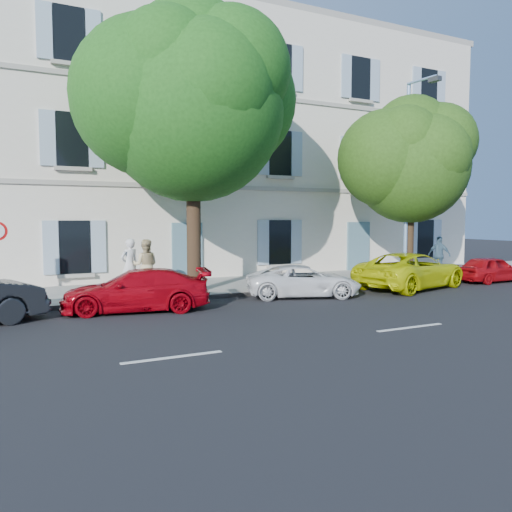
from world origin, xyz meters
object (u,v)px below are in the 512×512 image
car_red_hatchback (491,269)px  pedestrian_b (145,265)px  street_lamp (410,169)px  pedestrian_a (130,265)px  tree_right (411,166)px  tree_left (193,111)px  car_yellow_supercar (411,271)px  pedestrian_c (439,255)px  car_white_coupe (304,281)px  car_red_coupe (136,290)px

car_red_hatchback → pedestrian_b: bearing=78.4°
street_lamp → pedestrian_a: (-11.12, 1.63, -3.64)m
tree_right → pedestrian_a: 12.10m
tree_left → pedestrian_a: size_ratio=5.23×
tree_left → car_yellow_supercar: bearing=-13.1°
pedestrian_a → car_red_hatchback: bearing=147.0°
car_yellow_supercar → tree_right: 4.69m
street_lamp → car_red_hatchback: bearing=-23.2°
pedestrian_a → pedestrian_c: size_ratio=1.07×
car_yellow_supercar → tree_left: tree_left is taller
tree_left → pedestrian_b: bearing=148.2°
pedestrian_b → pedestrian_c: pedestrian_b is taller
tree_left → pedestrian_b: 5.52m
car_yellow_supercar → tree_right: bearing=-55.8°
car_white_coupe → pedestrian_c: 8.93m
car_red_coupe → tree_left: bearing=140.8°
car_red_coupe → pedestrian_c: 14.56m
pedestrian_b → car_red_coupe: bearing=92.3°
tree_right → street_lamp: street_lamp is taller
car_yellow_supercar → pedestrian_b: pedestrian_b is taller
car_yellow_supercar → street_lamp: street_lamp is taller
car_yellow_supercar → street_lamp: (1.11, 1.38, 4.02)m
street_lamp → pedestrian_c: 4.73m
car_white_coupe → pedestrian_c: bearing=-56.1°
car_red_hatchback → pedestrian_c: pedestrian_c is taller
car_red_hatchback → pedestrian_a: size_ratio=1.78×
car_red_coupe → pedestrian_a: size_ratio=2.30×
car_white_coupe → tree_right: tree_right is taller
car_white_coupe → pedestrian_a: size_ratio=2.14×
pedestrian_b → car_white_coupe: bearing=171.4°
tree_left → tree_right: size_ratio=1.30×
car_red_coupe → street_lamp: 12.36m
car_red_coupe → car_red_hatchback: size_ratio=1.29×
car_red_hatchback → tree_right: size_ratio=0.44×
car_red_coupe → pedestrian_c: size_ratio=2.46×
car_red_coupe → pedestrian_b: (0.95, 2.84, 0.44)m
pedestrian_b → street_lamp: bearing=-166.6°
car_red_coupe → car_red_hatchback: 14.86m
car_red_coupe → car_yellow_supercar: car_yellow_supercar is taller
car_white_coupe → tree_right: size_ratio=0.53×
street_lamp → pedestrian_c: size_ratio=4.70×
car_white_coupe → street_lamp: 7.29m
car_white_coupe → street_lamp: street_lamp is taller
car_red_coupe → car_yellow_supercar: size_ratio=0.85×
car_yellow_supercar → pedestrian_a: 10.45m
car_red_hatchback → pedestrian_b: pedestrian_b is taller
pedestrian_b → pedestrian_c: 13.40m
car_red_coupe → pedestrian_c: bearing=111.7°
pedestrian_a → street_lamp: bearing=150.6°
car_red_hatchback → pedestrian_b: 14.19m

